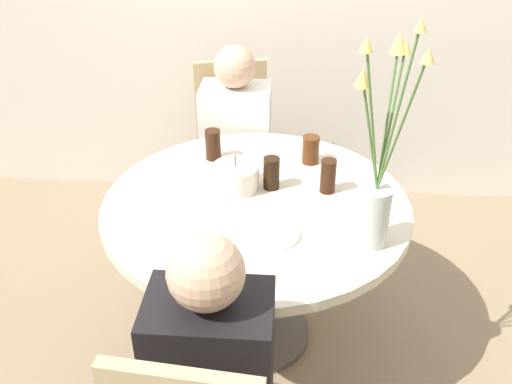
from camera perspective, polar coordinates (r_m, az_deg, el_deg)
name	(u,v)px	position (r m, az deg, el deg)	size (l,w,h in m)	color
ground_plane	(256,334)	(2.63, 0.00, -14.00)	(16.00, 16.00, 0.00)	#89755B
dining_table	(256,227)	(2.25, 0.00, -3.48)	(1.18, 1.18, 0.71)	beige
chair_near_front	(233,139)	(3.06, -2.28, 5.29)	(0.47, 0.47, 0.92)	#9E896B
birthday_cake	(236,177)	(2.24, -2.04, 1.52)	(0.18, 0.18, 0.14)	white
flower_vase	(377,184)	(1.89, 12.03, 0.77)	(0.20, 0.28, 0.77)	silver
side_plate	(276,234)	(1.99, 1.98, -4.25)	(0.17, 0.17, 0.01)	white
drink_glass_0	(271,173)	(2.23, 1.55, 1.90)	(0.06, 0.06, 0.13)	black
drink_glass_1	(328,176)	(2.22, 7.22, 1.60)	(0.06, 0.06, 0.14)	#33190C
drink_glass_2	(213,145)	(2.45, -4.32, 4.75)	(0.07, 0.07, 0.13)	#33190C
drink_glass_3	(311,150)	(2.42, 5.49, 4.24)	(0.07, 0.07, 0.12)	#51280F
person_boy	(237,156)	(2.92, -1.96, 3.65)	(0.34, 0.24, 1.08)	#383333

